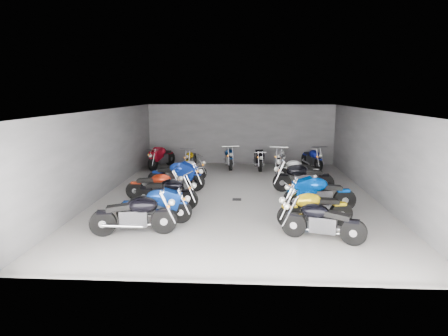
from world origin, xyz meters
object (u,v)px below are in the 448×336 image
(motorcycle_left_c, at_px, (167,192))
(motorcycle_right_c, at_px, (319,194))
(motorcycle_right_b, at_px, (314,209))
(motorcycle_left_e, at_px, (177,176))
(motorcycle_back_f, at_px, (312,158))
(motorcycle_left_a, at_px, (135,215))
(drain_grate, at_px, (237,199))
(motorcycle_left_f, at_px, (185,170))
(motorcycle_left_d, at_px, (156,186))
(motorcycle_back_e, at_px, (280,159))
(motorcycle_left_b, at_px, (155,206))
(motorcycle_right_e, at_px, (303,177))
(motorcycle_back_c, at_px, (229,157))
(motorcycle_back_a, at_px, (161,157))
(motorcycle_right_f, at_px, (298,171))
(motorcycle_back_b, at_px, (191,159))
(motorcycle_right_a, at_px, (322,221))
(motorcycle_back_d, at_px, (258,159))

(motorcycle_left_c, relative_size, motorcycle_right_c, 0.93)
(motorcycle_right_c, bearing_deg, motorcycle_right_b, 161.80)
(motorcycle_left_e, bearing_deg, motorcycle_back_f, 140.60)
(motorcycle_left_a, bearing_deg, drain_grate, 134.67)
(motorcycle_right_b, bearing_deg, motorcycle_left_e, 35.53)
(motorcycle_left_e, distance_m, motorcycle_left_f, 1.63)
(motorcycle_left_d, bearing_deg, motorcycle_back_e, 142.12)
(motorcycle_left_b, distance_m, motorcycle_right_b, 4.64)
(motorcycle_left_f, bearing_deg, motorcycle_back_e, 102.15)
(motorcycle_right_b, relative_size, motorcycle_right_e, 0.94)
(motorcycle_back_c, xyz_separation_m, motorcycle_back_f, (4.24, 0.01, -0.01))
(motorcycle_left_a, height_order, motorcycle_left_e, motorcycle_left_e)
(motorcycle_right_b, distance_m, motorcycle_back_f, 9.18)
(motorcycle_left_e, relative_size, motorcycle_back_a, 1.03)
(motorcycle_back_a, height_order, motorcycle_back_f, motorcycle_back_a)
(motorcycle_right_b, height_order, motorcycle_right_e, motorcycle_right_e)
(motorcycle_left_b, height_order, motorcycle_right_f, motorcycle_left_b)
(drain_grate, relative_size, motorcycle_left_f, 0.17)
(motorcycle_right_f, bearing_deg, motorcycle_right_e, -157.24)
(motorcycle_right_c, distance_m, motorcycle_back_a, 9.79)
(drain_grate, height_order, motorcycle_left_c, motorcycle_left_c)
(motorcycle_back_b, bearing_deg, motorcycle_back_a, 5.54)
(motorcycle_right_a, distance_m, motorcycle_back_e, 9.83)
(motorcycle_back_b, distance_m, motorcycle_back_e, 4.52)
(motorcycle_right_b, bearing_deg, motorcycle_right_e, -15.92)
(motorcycle_back_b, distance_m, motorcycle_back_f, 6.17)
(motorcycle_left_a, distance_m, motorcycle_back_c, 10.23)
(drain_grate, distance_m, motorcycle_left_e, 2.84)
(drain_grate, distance_m, motorcycle_back_d, 6.05)
(motorcycle_right_f, bearing_deg, motorcycle_back_f, 5.95)
(motorcycle_right_e, bearing_deg, motorcycle_back_a, 55.43)
(motorcycle_left_d, xyz_separation_m, motorcycle_left_f, (0.56, 3.14, -0.03))
(motorcycle_back_b, bearing_deg, motorcycle_left_d, 90.94)
(motorcycle_back_b, relative_size, motorcycle_back_d, 0.93)
(motorcycle_left_d, distance_m, motorcycle_right_e, 5.63)
(motorcycle_left_a, bearing_deg, motorcycle_back_e, 143.96)
(motorcycle_left_d, bearing_deg, motorcycle_back_f, 135.53)
(drain_grate, bearing_deg, motorcycle_back_a, 124.26)
(motorcycle_right_e, height_order, motorcycle_back_b, motorcycle_right_e)
(motorcycle_right_c, height_order, motorcycle_back_b, motorcycle_right_c)
(motorcycle_back_b, bearing_deg, motorcycle_left_f, 97.66)
(motorcycle_back_c, bearing_deg, motorcycle_left_c, 67.71)
(motorcycle_right_a, height_order, motorcycle_back_c, motorcycle_back_c)
(motorcycle_back_a, bearing_deg, motorcycle_right_c, 152.44)
(motorcycle_right_f, relative_size, motorcycle_back_c, 0.89)
(motorcycle_left_e, relative_size, motorcycle_right_e, 0.99)
(motorcycle_left_a, relative_size, motorcycle_left_d, 1.08)
(motorcycle_left_a, xyz_separation_m, motorcycle_back_d, (3.60, 9.75, -0.04))
(motorcycle_right_a, xyz_separation_m, motorcycle_right_c, (0.38, 2.71, 0.04))
(motorcycle_back_d, bearing_deg, motorcycle_left_a, 63.43)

